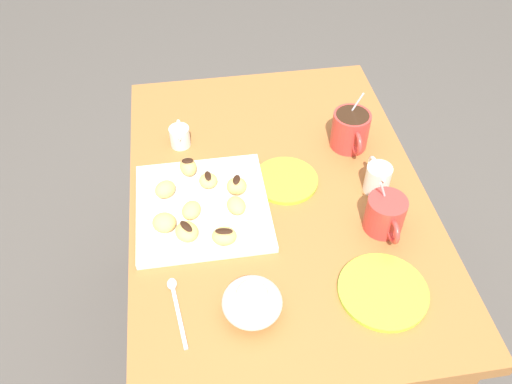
# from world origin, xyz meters

# --- Properties ---
(ground_plane) EXTENTS (8.00, 8.00, 0.00)m
(ground_plane) POSITION_xyz_m (0.00, 0.00, 0.00)
(ground_plane) COLOR #514C47
(dining_table) EXTENTS (1.00, 0.70, 0.72)m
(dining_table) POSITION_xyz_m (0.00, 0.00, 0.58)
(dining_table) COLOR #A36633
(dining_table) RESTS_ON ground_plane
(pastry_plate_square) EXTENTS (0.30, 0.30, 0.02)m
(pastry_plate_square) POSITION_xyz_m (0.03, -0.18, 0.73)
(pastry_plate_square) COLOR silver
(pastry_plate_square) RESTS_ON dining_table
(coffee_mug_red_left) EXTENTS (0.14, 0.10, 0.15)m
(coffee_mug_red_left) POSITION_xyz_m (-0.14, 0.21, 0.78)
(coffee_mug_red_left) COLOR red
(coffee_mug_red_left) RESTS_ON dining_table
(coffee_mug_red_right) EXTENTS (0.12, 0.09, 0.13)m
(coffee_mug_red_right) POSITION_xyz_m (0.14, 0.21, 0.77)
(coffee_mug_red_right) COLOR red
(coffee_mug_red_right) RESTS_ON dining_table
(cream_pitcher_white) EXTENTS (0.10, 0.06, 0.07)m
(cream_pitcher_white) POSITION_xyz_m (0.03, 0.23, 0.76)
(cream_pitcher_white) COLOR silver
(cream_pitcher_white) RESTS_ON dining_table
(ice_cream_bowl) EXTENTS (0.12, 0.12, 0.09)m
(ice_cream_bowl) POSITION_xyz_m (0.31, -0.11, 0.76)
(ice_cream_bowl) COLOR silver
(ice_cream_bowl) RESTS_ON dining_table
(chocolate_sauce_pitcher) EXTENTS (0.09, 0.05, 0.06)m
(chocolate_sauce_pitcher) POSITION_xyz_m (-0.21, -0.22, 0.76)
(chocolate_sauce_pitcher) COLOR silver
(chocolate_sauce_pitcher) RESTS_ON dining_table
(saucer_lime_left) EXTENTS (0.18, 0.18, 0.01)m
(saucer_lime_left) POSITION_xyz_m (0.31, 0.16, 0.73)
(saucer_lime_left) COLOR #9EC633
(saucer_lime_left) RESTS_ON dining_table
(saucer_lime_right) EXTENTS (0.16, 0.16, 0.01)m
(saucer_lime_right) POSITION_xyz_m (-0.03, 0.02, 0.73)
(saucer_lime_right) COLOR #9EC633
(saucer_lime_right) RESTS_ON dining_table
(loose_spoon_near_saucer) EXTENTS (0.16, 0.03, 0.01)m
(loose_spoon_near_saucer) POSITION_xyz_m (0.27, -0.26, 0.73)
(loose_spoon_near_saucer) COLOR silver
(loose_spoon_near_saucer) RESTS_ON dining_table
(beignet_0) EXTENTS (0.06, 0.06, 0.03)m
(beignet_0) POSITION_xyz_m (0.14, -0.14, 0.76)
(beignet_0) COLOR #E5B260
(beignet_0) RESTS_ON pastry_plate_square
(chocolate_drizzle_0) EXTENTS (0.02, 0.04, 0.00)m
(chocolate_drizzle_0) POSITION_xyz_m (0.14, -0.14, 0.77)
(chocolate_drizzle_0) COLOR black
(chocolate_drizzle_0) RESTS_ON beignet_0
(beignet_1) EXTENTS (0.06, 0.06, 0.03)m
(beignet_1) POSITION_xyz_m (-0.03, -0.16, 0.75)
(beignet_1) COLOR #E5B260
(beignet_1) RESTS_ON pastry_plate_square
(chocolate_drizzle_1) EXTENTS (0.03, 0.02, 0.00)m
(chocolate_drizzle_1) POSITION_xyz_m (-0.03, -0.16, 0.77)
(chocolate_drizzle_1) COLOR black
(chocolate_drizzle_1) RESTS_ON beignet_1
(beignet_2) EXTENTS (0.07, 0.07, 0.03)m
(beignet_2) POSITION_xyz_m (0.12, -0.22, 0.76)
(beignet_2) COLOR #E5B260
(beignet_2) RESTS_ON pastry_plate_square
(chocolate_drizzle_2) EXTENTS (0.04, 0.03, 0.00)m
(chocolate_drizzle_2) POSITION_xyz_m (0.12, -0.22, 0.77)
(chocolate_drizzle_2) COLOR black
(chocolate_drizzle_2) RESTS_ON beignet_2
(beignet_3) EXTENTS (0.07, 0.07, 0.04)m
(beignet_3) POSITION_xyz_m (0.08, -0.27, 0.76)
(beignet_3) COLOR #E5B260
(beignet_3) RESTS_ON pastry_plate_square
(beignet_4) EXTENTS (0.06, 0.05, 0.03)m
(beignet_4) POSITION_xyz_m (0.06, -0.11, 0.75)
(beignet_4) COLOR #E5B260
(beignet_4) RESTS_ON pastry_plate_square
(beignet_5) EXTENTS (0.06, 0.06, 0.03)m
(beignet_5) POSITION_xyz_m (0.05, -0.21, 0.75)
(beignet_5) COLOR #E5B260
(beignet_5) RESTS_ON pastry_plate_square
(beignet_6) EXTENTS (0.06, 0.05, 0.04)m
(beignet_6) POSITION_xyz_m (-0.08, -0.21, 0.76)
(beignet_6) COLOR #E5B260
(beignet_6) RESTS_ON pastry_plate_square
(chocolate_drizzle_6) EXTENTS (0.02, 0.03, 0.00)m
(chocolate_drizzle_6) POSITION_xyz_m (-0.08, -0.21, 0.78)
(chocolate_drizzle_6) COLOR black
(chocolate_drizzle_6) RESTS_ON beignet_6
(beignet_7) EXTENTS (0.07, 0.07, 0.04)m
(beignet_7) POSITION_xyz_m (-0.02, -0.26, 0.76)
(beignet_7) COLOR #E5B260
(beignet_7) RESTS_ON pastry_plate_square
(beignet_8) EXTENTS (0.05, 0.05, 0.04)m
(beignet_8) POSITION_xyz_m (-0.00, -0.10, 0.76)
(beignet_8) COLOR #E5B260
(beignet_8) RESTS_ON pastry_plate_square
(chocolate_drizzle_8) EXTENTS (0.03, 0.02, 0.00)m
(chocolate_drizzle_8) POSITION_xyz_m (-0.00, -0.10, 0.78)
(chocolate_drizzle_8) COLOR black
(chocolate_drizzle_8) RESTS_ON beignet_8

